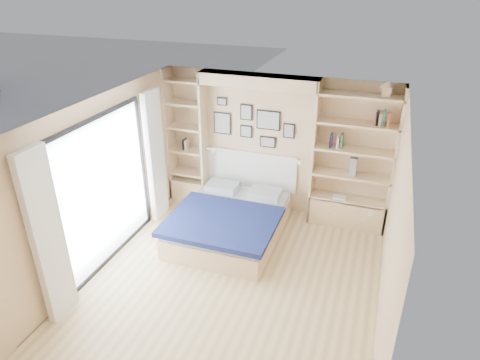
% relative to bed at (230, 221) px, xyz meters
% --- Properties ---
extents(ground, '(4.50, 4.50, 0.00)m').
position_rel_bed_xyz_m(ground, '(0.45, -1.09, -0.27)').
color(ground, '#D3B67C').
rests_on(ground, ground).
extents(room_shell, '(4.50, 4.50, 4.50)m').
position_rel_bed_xyz_m(room_shell, '(0.06, 0.43, 0.80)').
color(room_shell, tan).
rests_on(room_shell, ground).
extents(bed, '(1.70, 2.21, 1.07)m').
position_rel_bed_xyz_m(bed, '(0.00, 0.00, 0.00)').
color(bed, beige).
rests_on(bed, ground).
extents(photo_gallery, '(1.48, 0.02, 0.82)m').
position_rel_bed_xyz_m(photo_gallery, '(-0.00, 1.13, 1.33)').
color(photo_gallery, black).
rests_on(photo_gallery, ground).
extents(reading_lamps, '(1.92, 0.12, 0.15)m').
position_rel_bed_xyz_m(reading_lamps, '(0.15, 0.91, 0.83)').
color(reading_lamps, silver).
rests_on(reading_lamps, ground).
extents(shelf_decor, '(3.52, 0.23, 2.03)m').
position_rel_bed_xyz_m(shelf_decor, '(1.59, 0.98, 1.43)').
color(shelf_decor, '#A51E1E').
rests_on(shelf_decor, ground).
extents(deck, '(3.20, 4.00, 0.05)m').
position_rel_bed_xyz_m(deck, '(-3.15, -1.09, -0.27)').
color(deck, brown).
rests_on(deck, ground).
extents(deck_chair, '(0.54, 0.75, 0.69)m').
position_rel_bed_xyz_m(deck_chair, '(-2.31, -0.94, 0.05)').
color(deck_chair, tan).
rests_on(deck_chair, ground).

